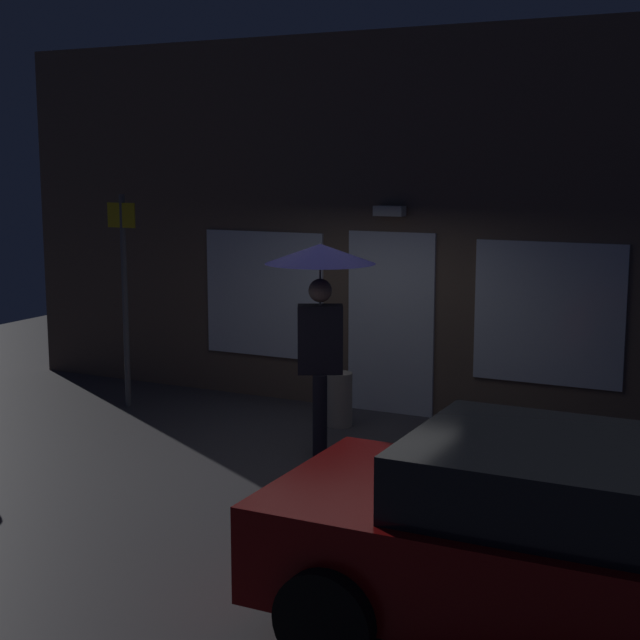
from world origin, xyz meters
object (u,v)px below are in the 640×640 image
(parked_car, at_px, (599,549))
(street_sign_post, at_px, (125,289))
(sidewalk_bollard, at_px, (340,399))
(person_with_umbrella, at_px, (320,289))

(parked_car, height_order, street_sign_post, street_sign_post)
(parked_car, distance_m, street_sign_post, 7.43)
(street_sign_post, distance_m, sidewalk_bollard, 3.02)
(person_with_umbrella, bearing_deg, street_sign_post, -40.73)
(person_with_umbrella, bearing_deg, parked_car, 111.62)
(street_sign_post, xyz_separation_m, sidewalk_bollard, (2.76, 0.35, -1.17))
(parked_car, bearing_deg, person_with_umbrella, 138.34)
(parked_car, bearing_deg, sidewalk_bollard, 131.69)
(parked_car, bearing_deg, street_sign_post, 149.69)
(person_with_umbrella, height_order, street_sign_post, street_sign_post)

